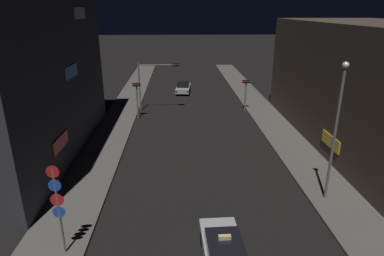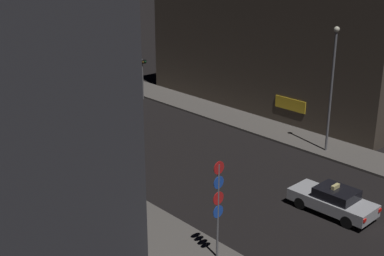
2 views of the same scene
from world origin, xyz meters
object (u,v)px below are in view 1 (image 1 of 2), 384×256
Objects in this scene: street_lamp_near_block at (336,124)px; sign_pole_left at (58,203)px; far_car at (183,88)px; traffic_light_overhead at (155,76)px; traffic_light_left_kerb at (137,93)px; traffic_light_right_kerb at (246,89)px; taxi at (224,251)px.

sign_pole_left is at bearing -163.78° from street_lamp_near_block.
far_car is at bearing 78.98° from sign_pole_left.
traffic_light_left_kerb is (-1.71, -2.73, -1.18)m from traffic_light_overhead.
far_car is 1.02× the size of sign_pole_left.
traffic_light_left_kerb is at bearing 128.44° from street_lamp_near_block.
far_car is 11.49m from traffic_light_right_kerb.
traffic_light_right_kerb reaches higher than far_car.
street_lamp_near_block reaches higher than traffic_light_right_kerb.
far_car is 12.39m from traffic_light_left_kerb.
traffic_light_left_kerb is 1.06× the size of traffic_light_right_kerb.
taxi is 0.99× the size of sign_pole_left.
traffic_light_left_kerb is (-6.24, 21.68, 2.04)m from taxi.
street_lamp_near_block is (1.28, -18.67, 2.29)m from traffic_light_right_kerb.
street_lamp_near_block is at bearing -59.34° from traffic_light_overhead.
far_car is 1.19× the size of traffic_light_left_kerb.
street_lamp_near_block is at bearing -73.68° from far_car.
traffic_light_right_kerb reaches higher than taxi.
traffic_light_left_kerb reaches higher than taxi.
traffic_light_overhead is (-3.33, -8.41, 3.22)m from far_car.
far_car is 0.84× the size of traffic_light_overhead.
traffic_light_overhead reaches higher than far_car.
street_lamp_near_block is (8.11, -27.70, 4.19)m from far_car.
traffic_light_overhead is at bearing -111.59° from far_car.
traffic_light_right_kerb is (6.83, -9.04, 1.89)m from far_car.
traffic_light_overhead is 22.45m from street_lamp_near_block.
taxi is 32.84m from far_car.
traffic_light_left_kerb reaches higher than traffic_light_right_kerb.
traffic_light_overhead is 23.66m from sign_pole_left.
far_car is (-1.20, 32.82, -0.00)m from taxi.
traffic_light_left_kerb is at bearing 86.77° from sign_pole_left.
traffic_light_left_kerb is at bearing -114.35° from far_car.
traffic_light_right_kerb is at bearing -3.56° from traffic_light_overhead.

